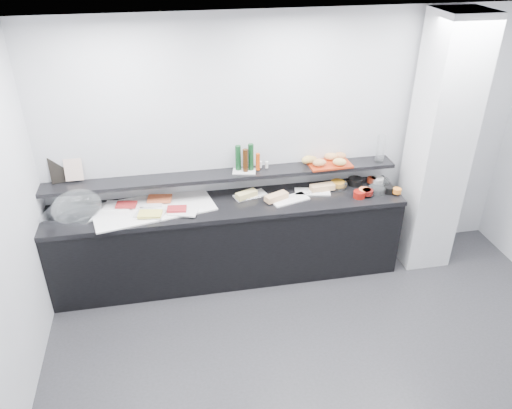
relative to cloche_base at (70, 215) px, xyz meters
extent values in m
plane|color=#2D2D30|center=(2.22, -1.73, -0.92)|extent=(5.00, 5.00, 0.00)
cube|color=silver|center=(2.22, 0.27, 0.43)|extent=(5.00, 0.02, 2.70)
plane|color=white|center=(2.22, -1.73, 1.78)|extent=(5.00, 5.00, 0.00)
cube|color=silver|center=(3.72, -0.08, 0.43)|extent=(0.50, 0.50, 2.70)
cube|color=black|center=(1.52, -0.03, -0.50)|extent=(3.60, 0.60, 0.85)
cube|color=black|center=(1.52, -0.03, -0.05)|extent=(3.62, 0.62, 0.05)
cube|color=black|center=(1.52, 0.15, 0.21)|extent=(3.60, 0.25, 0.04)
cube|color=silver|center=(0.00, 0.00, 0.00)|extent=(0.59, 0.50, 0.04)
ellipsoid|color=white|center=(0.08, -0.05, 0.11)|extent=(0.55, 0.46, 0.34)
cube|color=white|center=(0.79, 0.01, -0.01)|extent=(1.26, 0.77, 0.01)
cube|color=white|center=(0.45, 0.09, 0.00)|extent=(0.29, 0.22, 0.01)
cube|color=maroon|center=(0.53, 0.06, 0.02)|extent=(0.22, 0.16, 0.02)
cube|color=white|center=(0.73, 0.08, 0.00)|extent=(0.29, 0.20, 0.01)
cube|color=#E05A2D|center=(0.86, 0.12, 0.02)|extent=(0.26, 0.18, 0.02)
cube|color=silver|center=(0.76, -0.13, 0.00)|extent=(0.32, 0.27, 0.01)
cube|color=#EADF5B|center=(0.76, -0.17, 0.02)|extent=(0.24, 0.18, 0.02)
cube|color=white|center=(1.08, -0.14, 0.00)|extent=(0.33, 0.27, 0.01)
cube|color=maroon|center=(1.02, -0.12, 0.02)|extent=(0.20, 0.14, 0.02)
cube|color=white|center=(1.78, 0.08, -0.01)|extent=(0.36, 0.23, 0.01)
cube|color=#E4CD77|center=(1.74, 0.03, 0.02)|extent=(0.24, 0.17, 0.06)
cylinder|color=#ABADB2|center=(1.80, -0.02, 0.00)|extent=(0.16, 0.04, 0.01)
cube|color=white|center=(2.16, -0.09, -0.01)|extent=(0.42, 0.27, 0.01)
cube|color=tan|center=(2.03, -0.07, 0.02)|extent=(0.26, 0.19, 0.06)
cylinder|color=#ACAEB3|center=(2.01, -0.08, 0.00)|extent=(0.16, 0.04, 0.01)
cube|color=white|center=(2.44, 0.03, -0.01)|extent=(0.39, 0.23, 0.01)
cube|color=#E1AB76|center=(2.55, 0.04, 0.02)|extent=(0.26, 0.12, 0.06)
cylinder|color=silver|center=(2.44, -0.01, 0.00)|extent=(0.16, 0.01, 0.01)
cylinder|color=silver|center=(2.74, 0.06, 0.02)|extent=(0.17, 0.17, 0.07)
cylinder|color=orange|center=(2.73, 0.09, 0.03)|extent=(0.18, 0.18, 0.05)
cylinder|color=black|center=(2.94, 0.12, 0.02)|extent=(0.21, 0.21, 0.07)
cylinder|color=#5E1B0D|center=(3.12, 0.10, 0.03)|extent=(0.12, 0.12, 0.05)
cylinder|color=silver|center=(3.20, 0.05, 0.02)|extent=(0.19, 0.19, 0.07)
cylinder|color=silver|center=(3.18, 0.09, 0.03)|extent=(0.17, 0.17, 0.05)
cylinder|color=maroon|center=(2.88, -0.16, 0.02)|extent=(0.14, 0.14, 0.07)
cylinder|color=#540F0C|center=(2.97, -0.15, 0.03)|extent=(0.12, 0.12, 0.05)
cylinder|color=white|center=(3.10, -0.11, 0.02)|extent=(0.21, 0.21, 0.07)
cylinder|color=#FA723D|center=(2.95, -0.13, 0.03)|extent=(0.15, 0.15, 0.05)
cylinder|color=black|center=(3.23, -0.12, 0.02)|extent=(0.13, 0.13, 0.07)
cylinder|color=orange|center=(3.28, -0.18, 0.03)|extent=(0.10, 0.10, 0.05)
cube|color=black|center=(-0.04, 0.27, 0.36)|extent=(0.25, 0.12, 0.26)
cube|color=beige|center=(0.07, 0.24, 0.36)|extent=(0.17, 0.05, 0.22)
cube|color=white|center=(1.73, 0.15, 0.24)|extent=(0.26, 0.19, 0.01)
cylinder|color=#113E1C|center=(1.68, 0.19, 0.37)|extent=(0.06, 0.06, 0.26)
cylinder|color=#391E0A|center=(1.74, 0.14, 0.36)|extent=(0.06, 0.06, 0.24)
cylinder|color=#0F391A|center=(1.81, 0.16, 0.38)|extent=(0.07, 0.07, 0.28)
cylinder|color=#C0400D|center=(1.87, 0.15, 0.33)|extent=(0.05, 0.05, 0.18)
cylinder|color=white|center=(1.91, 0.19, 0.28)|extent=(0.04, 0.04, 0.07)
cylinder|color=silver|center=(1.97, 0.17, 0.28)|extent=(0.04, 0.04, 0.07)
cube|color=#A72E12|center=(2.64, 0.16, 0.24)|extent=(0.46, 0.33, 0.02)
ellipsoid|color=tan|center=(2.41, 0.18, 0.29)|extent=(0.17, 0.14, 0.08)
ellipsoid|color=tan|center=(2.68, 0.21, 0.29)|extent=(0.16, 0.12, 0.08)
ellipsoid|color=#B97746|center=(2.78, 0.21, 0.29)|extent=(0.15, 0.12, 0.08)
ellipsoid|color=#BE8148|center=(2.51, 0.09, 0.29)|extent=(0.14, 0.09, 0.08)
ellipsoid|color=#D5A551|center=(2.72, 0.07, 0.29)|extent=(0.17, 0.13, 0.08)
ellipsoid|color=#B28944|center=(2.45, 0.17, 0.29)|extent=(0.13, 0.08, 0.08)
cylinder|color=silver|center=(3.18, 0.11, 0.38)|extent=(0.10, 0.10, 0.30)
camera|label=1|loc=(1.00, -4.38, 2.49)|focal=35.00mm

